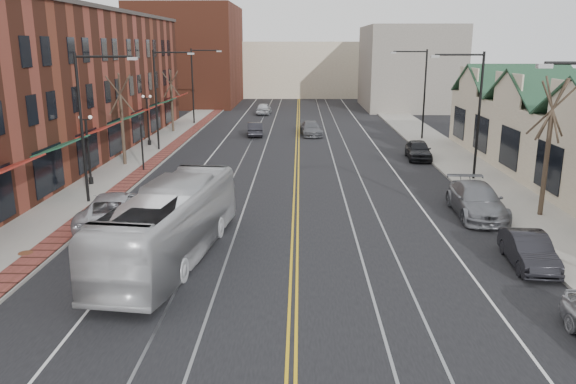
{
  "coord_description": "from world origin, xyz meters",
  "views": [
    {
      "loc": [
        0.2,
        -13.69,
        8.56
      ],
      "look_at": [
        -0.33,
        11.21,
        2.0
      ],
      "focal_mm": 35.0,
      "sensor_mm": 36.0,
      "label": 1
    }
  ],
  "objects_px": {
    "parked_car_c": "(477,200)",
    "parked_car_b": "(529,250)",
    "parked_suv": "(116,209)",
    "parked_car_d": "(418,150)",
    "transit_bus": "(171,224)"
  },
  "relations": [
    {
      "from": "parked_car_b",
      "to": "parked_car_c",
      "type": "height_order",
      "value": "parked_car_c"
    },
    {
      "from": "parked_car_c",
      "to": "parked_car_b",
      "type": "bearing_deg",
      "value": -87.85
    },
    {
      "from": "parked_car_d",
      "to": "parked_car_c",
      "type": "bearing_deg",
      "value": -86.43
    },
    {
      "from": "parked_suv",
      "to": "parked_car_c",
      "type": "relative_size",
      "value": 1.08
    },
    {
      "from": "parked_car_c",
      "to": "parked_car_d",
      "type": "xyz_separation_m",
      "value": [
        0.0,
        14.67,
        -0.08
      ]
    },
    {
      "from": "transit_bus",
      "to": "parked_car_b",
      "type": "distance_m",
      "value": 14.33
    },
    {
      "from": "transit_bus",
      "to": "parked_car_c",
      "type": "distance_m",
      "value": 15.7
    },
    {
      "from": "parked_suv",
      "to": "parked_car_b",
      "type": "distance_m",
      "value": 18.65
    },
    {
      "from": "transit_bus",
      "to": "parked_car_b",
      "type": "relative_size",
      "value": 2.75
    },
    {
      "from": "parked_car_c",
      "to": "parked_car_d",
      "type": "height_order",
      "value": "parked_car_c"
    },
    {
      "from": "transit_bus",
      "to": "parked_car_d",
      "type": "xyz_separation_m",
      "value": [
        14.3,
        21.11,
        -0.82
      ]
    },
    {
      "from": "transit_bus",
      "to": "parked_car_d",
      "type": "distance_m",
      "value": 25.51
    },
    {
      "from": "parked_car_d",
      "to": "parked_car_b",
      "type": "bearing_deg",
      "value": -86.43
    },
    {
      "from": "parked_suv",
      "to": "parked_car_d",
      "type": "relative_size",
      "value": 1.41
    },
    {
      "from": "parked_car_b",
      "to": "parked_car_c",
      "type": "distance_m",
      "value": 6.83
    }
  ]
}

